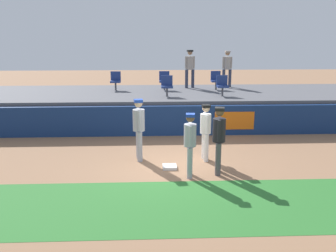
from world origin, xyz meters
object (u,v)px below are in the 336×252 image
player_fielder_home (206,128)px  seat_back_right (216,79)px  player_umpire (219,136)px  seat_back_center (164,80)px  seat_back_left (116,80)px  player_coach_visitor (139,125)px  seat_front_center (167,85)px  first_base (170,167)px  spectator_capped (227,66)px  player_runner_visitor (190,141)px  seat_front_right (222,84)px  spectator_hooded (190,66)px

player_fielder_home → seat_back_right: 6.34m
player_umpire → seat_back_center: 7.42m
seat_back_left → seat_back_center: size_ratio=1.00×
player_coach_visitor → seat_front_center: size_ratio=2.22×
first_base → spectator_capped: (3.12, 7.69, 2.21)m
seat_front_center → player_umpire: bearing=-78.0°
player_coach_visitor → seat_back_center: bearing=163.2°
player_fielder_home → player_umpire: bearing=4.8°
seat_back_center → player_fielder_home: bearing=-80.6°
player_runner_visitor → seat_back_center: size_ratio=2.05×
seat_front_right → seat_front_center: bearing=180.0°
seat_back_center → seat_front_center: same height
seat_back_right → seat_back_center: 2.36m
player_umpire → seat_back_right: seat_back_right is taller
first_base → seat_back_center: size_ratio=0.48×
seat_back_left → spectator_hooded: spectator_hooded is taller
seat_front_right → seat_back_left: bearing=158.3°
seat_back_left → seat_front_right: size_ratio=1.00×
first_base → player_fielder_home: bearing=32.2°
player_fielder_home → player_umpire: 1.16m
seat_front_right → seat_back_center: bearing=142.1°
seat_front_center → player_coach_visitor: bearing=-103.5°
seat_back_center → seat_back_left: bearing=-180.0°
seat_front_center → spectator_capped: spectator_capped is taller
first_base → player_umpire: size_ratio=0.22×
player_fielder_home → seat_back_left: seat_back_left is taller
spectator_hooded → seat_back_right: bearing=134.8°
player_runner_visitor → spectator_capped: spectator_capped is taller
spectator_hooded → spectator_capped: bearing=170.1°
player_umpire → seat_back_right: size_ratio=2.20×
seat_back_left → spectator_capped: 5.32m
player_umpire → seat_back_left: (-3.41, 7.30, 0.66)m
player_fielder_home → spectator_capped: spectator_capped is taller
seat_back_right → spectator_capped: (0.66, 0.83, 0.52)m
player_fielder_home → player_umpire: size_ratio=0.93×
seat_front_right → seat_back_right: bearing=88.7°
seat_front_center → spectator_hooded: bearing=64.0°
player_coach_visitor → seat_front_center: seat_front_center is taller
player_umpire → seat_back_center: size_ratio=2.20×
seat_front_right → seat_back_center: (-2.31, 1.80, 0.00)m
player_coach_visitor → spectator_hooded: 7.13m
spectator_hooded → seat_front_right: bearing=97.5°
spectator_hooded → seat_front_center: bearing=47.1°
player_runner_visitor → seat_front_right: size_ratio=2.05×
player_runner_visitor → player_fielder_home: bearing=160.9°
player_runner_visitor → seat_back_left: 7.97m
seat_back_right → player_umpire: bearing=-98.9°
player_umpire → seat_front_right: bearing=179.0°
first_base → player_fielder_home: 1.62m
first_base → seat_back_right: (2.46, 6.85, 1.69)m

